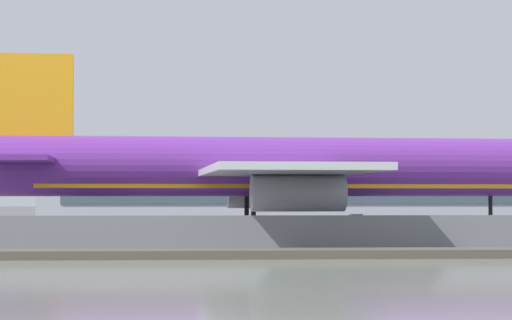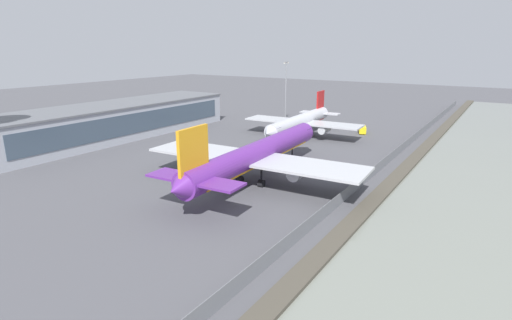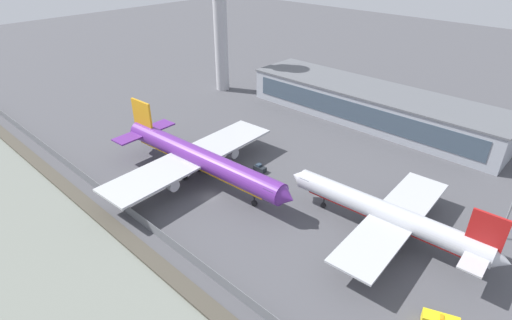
# 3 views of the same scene
# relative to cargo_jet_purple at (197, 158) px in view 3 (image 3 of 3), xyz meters

# --- Properties ---
(ground_plane) EXTENTS (500.00, 500.00, 0.00)m
(ground_plane) POSITION_rel_cargo_jet_purple_xyz_m (7.99, -3.42, -5.68)
(ground_plane) COLOR #4C4C51
(shoreline_seawall) EXTENTS (320.00, 3.00, 0.50)m
(shoreline_seawall) POSITION_rel_cargo_jet_purple_xyz_m (7.99, -23.92, -5.43)
(shoreline_seawall) COLOR #474238
(shoreline_seawall) RESTS_ON ground
(perimeter_fence) EXTENTS (280.00, 0.10, 2.33)m
(perimeter_fence) POSITION_rel_cargo_jet_purple_xyz_m (7.99, -19.42, -4.51)
(perimeter_fence) COLOR slate
(perimeter_fence) RESTS_ON ground
(cargo_jet_purple) EXTENTS (53.81, 46.48, 14.88)m
(cargo_jet_purple) POSITION_rel_cargo_jet_purple_xyz_m (0.00, 0.00, 0.00)
(cargo_jet_purple) COLOR #602889
(cargo_jet_purple) RESTS_ON ground
(passenger_jet_silver) EXTENTS (43.18, 36.92, 12.85)m
(passenger_jet_silver) POSITION_rel_cargo_jet_purple_xyz_m (42.81, 11.37, -0.77)
(passenger_jet_silver) COLOR silver
(passenger_jet_silver) RESTS_ON ground
(baggage_tug) EXTENTS (3.20, 1.61, 1.80)m
(baggage_tug) POSITION_rel_cargo_jet_purple_xyz_m (8.53, 12.54, -4.87)
(baggage_tug) COLOR #1E2328
(baggage_tug) RESTS_ON ground
(control_tower) EXTENTS (9.63, 9.63, 42.63)m
(control_tower) POSITION_rel_cargo_jet_purple_xyz_m (-43.04, 47.78, 18.31)
(control_tower) COLOR #ADADB2
(control_tower) RESTS_ON ground
(terminal_building) EXTENTS (80.81, 19.84, 10.23)m
(terminal_building) POSITION_rel_cargo_jet_purple_xyz_m (12.45, 59.67, -0.55)
(terminal_building) COLOR #9EA3AD
(terminal_building) RESTS_ON ground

